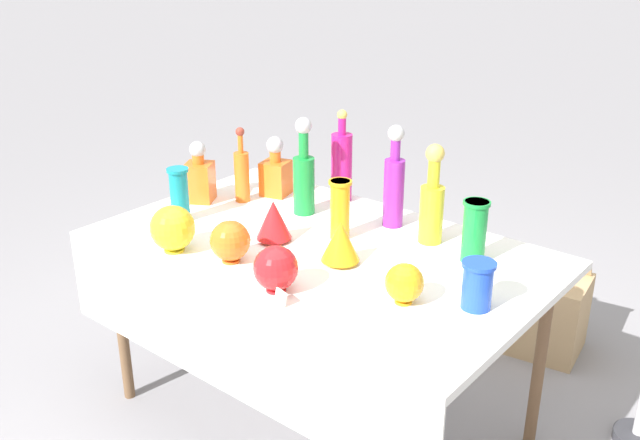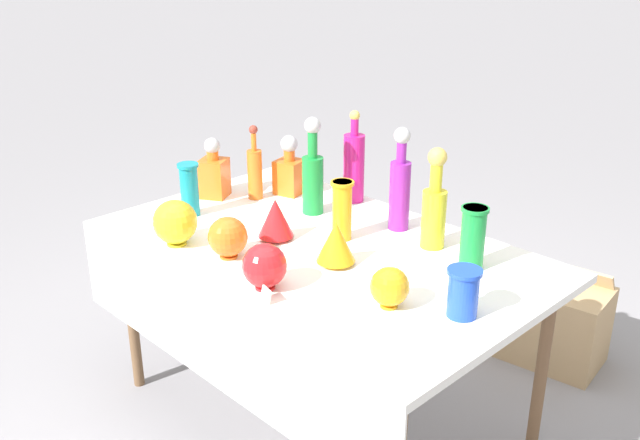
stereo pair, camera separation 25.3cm
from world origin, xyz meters
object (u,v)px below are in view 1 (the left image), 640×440
at_px(tall_bottle_0, 304,175).
at_px(square_decanter_0, 199,177).
at_px(slender_vase_3, 478,283).
at_px(round_bowl_0, 173,228).
at_px(round_bowl_2, 404,283).
at_px(tall_bottle_2, 342,165).
at_px(cardboard_box_behind_left, 525,308).
at_px(fluted_vase_0, 274,220).
at_px(slender_vase_1, 340,208).
at_px(fluted_vase_1, 340,241).
at_px(tall_bottle_3, 432,202).
at_px(slender_vase_2, 179,193).
at_px(round_bowl_3, 230,241).
at_px(square_decanter_1, 276,171).
at_px(round_bowl_1, 276,268).
at_px(tall_bottle_4, 242,173).
at_px(slender_vase_0, 475,230).
at_px(tall_bottle_1, 394,183).

bearing_deg(tall_bottle_0, square_decanter_0, -158.25).
height_order(slender_vase_3, round_bowl_0, round_bowl_0).
xyz_separation_m(square_decanter_0, round_bowl_2, (1.14, -0.20, -0.04)).
xyz_separation_m(tall_bottle_2, cardboard_box_behind_left, (0.61, 0.62, -0.73)).
height_order(slender_vase_3, fluted_vase_0, fluted_vase_0).
bearing_deg(slender_vase_1, fluted_vase_1, -51.58).
bearing_deg(square_decanter_0, tall_bottle_3, 14.29).
height_order(slender_vase_2, round_bowl_0, slender_vase_2).
xyz_separation_m(tall_bottle_2, round_bowl_3, (0.08, -0.72, -0.08)).
height_order(slender_vase_2, round_bowl_3, slender_vase_2).
height_order(square_decanter_1, round_bowl_1, square_decanter_1).
bearing_deg(tall_bottle_4, slender_vase_2, -96.34).
distance_m(tall_bottle_3, slender_vase_0, 0.21).
xyz_separation_m(tall_bottle_0, cardboard_box_behind_left, (0.63, 0.84, -0.74)).
distance_m(slender_vase_2, round_bowl_0, 0.29).
xyz_separation_m(square_decanter_0, fluted_vase_0, (0.52, -0.11, -0.02)).
height_order(round_bowl_1, round_bowl_2, round_bowl_1).
xyz_separation_m(square_decanter_1, fluted_vase_0, (0.33, -0.36, -0.02)).
xyz_separation_m(tall_bottle_0, slender_vase_3, (0.90, -0.26, -0.08)).
bearing_deg(fluted_vase_1, tall_bottle_2, 127.52).
distance_m(slender_vase_0, cardboard_box_behind_left, 1.07).
relative_size(square_decanter_1, slender_vase_2, 1.21).
bearing_deg(slender_vase_0, round_bowl_3, -140.29).
bearing_deg(slender_vase_0, slender_vase_2, -159.62).
relative_size(tall_bottle_2, slender_vase_2, 1.81).
relative_size(tall_bottle_2, tall_bottle_3, 1.04).
bearing_deg(round_bowl_1, round_bowl_2, 28.19).
xyz_separation_m(tall_bottle_1, round_bowl_0, (-0.47, -0.69, -0.08)).
height_order(square_decanter_1, round_bowl_0, square_decanter_1).
distance_m(slender_vase_0, slender_vase_3, 0.33).
bearing_deg(square_decanter_1, square_decanter_0, -127.33).
xyz_separation_m(square_decanter_1, slender_vase_1, (0.50, -0.19, 0.02)).
bearing_deg(tall_bottle_1, fluted_vase_0, -122.60).
bearing_deg(round_bowl_2, tall_bottle_1, 127.20).
relative_size(square_decanter_1, round_bowl_1, 1.70).
height_order(tall_bottle_2, cardboard_box_behind_left, tall_bottle_2).
bearing_deg(slender_vase_2, round_bowl_3, -17.96).
height_order(fluted_vase_0, cardboard_box_behind_left, fluted_vase_0).
distance_m(fluted_vase_1, round_bowl_2, 0.34).
distance_m(tall_bottle_2, fluted_vase_0, 0.50).
relative_size(round_bowl_1, cardboard_box_behind_left, 0.27).
height_order(tall_bottle_3, fluted_vase_1, tall_bottle_3).
bearing_deg(round_bowl_2, tall_bottle_2, 139.93).
bearing_deg(slender_vase_1, square_decanter_0, -174.61).
xyz_separation_m(tall_bottle_0, tall_bottle_2, (0.02, 0.22, -0.01)).
bearing_deg(tall_bottle_1, cardboard_box_behind_left, 68.46).
distance_m(fluted_vase_1, cardboard_box_behind_left, 1.31).
distance_m(tall_bottle_2, slender_vase_1, 0.40).
distance_m(tall_bottle_2, round_bowl_3, 0.73).
bearing_deg(round_bowl_1, slender_vase_0, 57.57).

